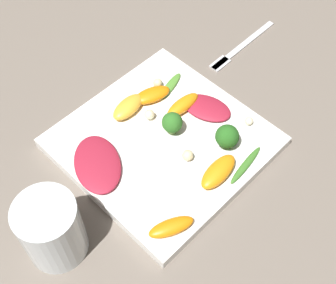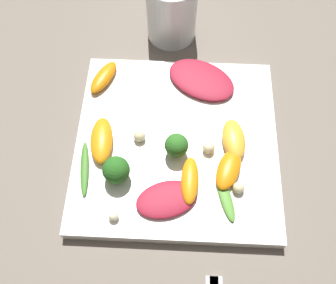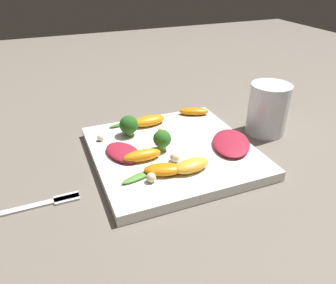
# 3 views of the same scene
# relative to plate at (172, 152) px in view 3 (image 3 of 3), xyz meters

# --- Properties ---
(ground_plane) EXTENTS (2.40, 2.40, 0.00)m
(ground_plane) POSITION_rel_plate_xyz_m (0.00, 0.00, -0.01)
(ground_plane) COLOR #6B6056
(plate) EXTENTS (0.29, 0.29, 0.02)m
(plate) POSITION_rel_plate_xyz_m (0.00, 0.00, 0.00)
(plate) COLOR white
(plate) RESTS_ON ground_plane
(drinking_glass) EXTENTS (0.08, 0.08, 0.11)m
(drinking_glass) POSITION_rel_plate_xyz_m (0.02, -0.23, 0.04)
(drinking_glass) COLOR white
(drinking_glass) RESTS_ON ground_plane
(fork) EXTENTS (0.02, 0.18, 0.01)m
(fork) POSITION_rel_plate_xyz_m (-0.05, 0.25, -0.01)
(fork) COLOR silver
(fork) RESTS_ON ground_plane
(radicchio_leaf_0) EXTENTS (0.13, 0.11, 0.01)m
(radicchio_leaf_0) POSITION_rel_plate_xyz_m (-0.03, -0.11, 0.02)
(radicchio_leaf_0) COLOR maroon
(radicchio_leaf_0) RESTS_ON plate
(radicchio_leaf_1) EXTENTS (0.10, 0.07, 0.01)m
(radicchio_leaf_1) POSITION_rel_plate_xyz_m (0.01, 0.09, 0.02)
(radicchio_leaf_1) COLOR maroon
(radicchio_leaf_1) RESTS_ON plate
(orange_segment_0) EXTENTS (0.04, 0.07, 0.02)m
(orange_segment_0) POSITION_rel_plate_xyz_m (-0.08, -0.00, 0.02)
(orange_segment_0) COLOR #FCAD33
(orange_segment_0) RESTS_ON plate
(orange_segment_1) EXTENTS (0.05, 0.07, 0.02)m
(orange_segment_1) POSITION_rel_plate_xyz_m (0.12, -0.10, 0.02)
(orange_segment_1) COLOR orange
(orange_segment_1) RESTS_ON plate
(orange_segment_2) EXTENTS (0.03, 0.07, 0.02)m
(orange_segment_2) POSITION_rel_plate_xyz_m (-0.02, 0.07, 0.02)
(orange_segment_2) COLOR orange
(orange_segment_2) RESTS_ON plate
(orange_segment_3) EXTENTS (0.04, 0.08, 0.02)m
(orange_segment_3) POSITION_rel_plate_xyz_m (0.11, 0.01, 0.02)
(orange_segment_3) COLOR orange
(orange_segment_3) RESTS_ON plate
(orange_segment_4) EXTENTS (0.05, 0.07, 0.02)m
(orange_segment_4) POSITION_rel_plate_xyz_m (-0.07, 0.05, 0.02)
(orange_segment_4) COLOR orange
(orange_segment_4) RESTS_ON plate
(broccoli_floret_0) EXTENTS (0.04, 0.04, 0.04)m
(broccoli_floret_0) POSITION_rel_plate_xyz_m (0.08, 0.06, 0.03)
(broccoli_floret_0) COLOR #84AD5B
(broccoli_floret_0) RESTS_ON plate
(broccoli_floret_1) EXTENTS (0.03, 0.03, 0.04)m
(broccoli_floret_1) POSITION_rel_plate_xyz_m (0.00, 0.02, 0.03)
(broccoli_floret_1) COLOR #7A9E51
(broccoli_floret_1) RESTS_ON plate
(arugula_sprig_0) EXTENTS (0.03, 0.07, 0.01)m
(arugula_sprig_0) POSITION_rel_plate_xyz_m (-0.07, 0.09, 0.01)
(arugula_sprig_0) COLOR #518E33
(arugula_sprig_0) RESTS_ON plate
(arugula_sprig_1) EXTENTS (0.02, 0.08, 0.01)m
(arugula_sprig_1) POSITION_rel_plate_xyz_m (0.13, 0.05, 0.01)
(arugula_sprig_1) COLOR #3D7528
(arugula_sprig_1) RESTS_ON plate
(macadamia_nut_0) EXTENTS (0.02, 0.02, 0.02)m
(macadamia_nut_0) POSITION_rel_plate_xyz_m (-0.09, 0.07, 0.02)
(macadamia_nut_0) COLOR beige
(macadamia_nut_0) RESTS_ON plate
(macadamia_nut_1) EXTENTS (0.02, 0.02, 0.02)m
(macadamia_nut_1) POSITION_rel_plate_xyz_m (-0.05, 0.01, 0.02)
(macadamia_nut_1) COLOR beige
(macadamia_nut_1) RESTS_ON plate
(macadamia_nut_2) EXTENTS (0.02, 0.02, 0.02)m
(macadamia_nut_2) POSITION_rel_plate_xyz_m (0.05, -0.00, 0.02)
(macadamia_nut_2) COLOR beige
(macadamia_nut_2) RESTS_ON plate
(macadamia_nut_3) EXTENTS (0.01, 0.01, 0.01)m
(macadamia_nut_3) POSITION_rel_plate_xyz_m (0.08, 0.12, 0.02)
(macadamia_nut_3) COLOR beige
(macadamia_nut_3) RESTS_ON plate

